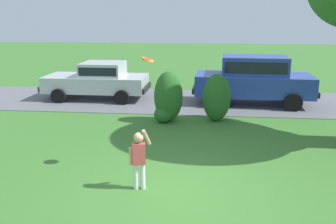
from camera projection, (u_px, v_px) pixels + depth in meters
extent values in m
plane|color=#3D752D|center=(177.00, 193.00, 7.10)|extent=(80.00, 80.00, 0.00)
cube|color=slate|center=(191.00, 101.00, 14.68)|extent=(28.00, 4.40, 0.02)
ellipsoid|color=#286023|center=(168.00, 97.00, 11.72)|extent=(0.95, 0.85, 1.68)
ellipsoid|color=#286023|center=(163.00, 114.00, 11.74)|extent=(0.61, 0.61, 0.55)
ellipsoid|color=#286023|center=(217.00, 98.00, 11.76)|extent=(0.93, 0.77, 1.60)
cube|color=silver|center=(96.00, 83.00, 14.96)|extent=(4.21, 1.87, 0.64)
cube|color=silver|center=(103.00, 69.00, 14.77)|extent=(1.69, 1.63, 0.56)
cube|color=black|center=(103.00, 69.00, 14.77)|extent=(1.56, 1.65, 0.34)
cylinder|color=black|center=(59.00, 96.00, 14.30)|extent=(0.60, 0.22, 0.60)
cylinder|color=black|center=(75.00, 87.00, 16.10)|extent=(0.60, 0.22, 0.60)
cylinder|color=black|center=(122.00, 97.00, 14.03)|extent=(0.60, 0.22, 0.60)
cylinder|color=black|center=(132.00, 88.00, 15.83)|extent=(0.60, 0.22, 0.60)
cube|color=black|center=(48.00, 86.00, 15.23)|extent=(0.13, 1.75, 0.20)
cube|color=black|center=(146.00, 88.00, 14.78)|extent=(0.13, 1.75, 0.20)
cube|color=#28429E|center=(253.00, 84.00, 14.02)|extent=(4.59, 2.09, 0.80)
cube|color=#28429E|center=(254.00, 65.00, 13.82)|extent=(2.56, 1.75, 0.72)
cube|color=black|center=(254.00, 65.00, 13.82)|extent=(2.36, 1.76, 0.43)
cylinder|color=black|center=(217.00, 100.00, 13.46)|extent=(0.69, 0.26, 0.68)
cylinder|color=black|center=(218.00, 90.00, 15.25)|extent=(0.69, 0.26, 0.68)
cylinder|color=black|center=(293.00, 103.00, 13.04)|extent=(0.69, 0.26, 0.68)
cylinder|color=black|center=(285.00, 92.00, 14.83)|extent=(0.69, 0.26, 0.68)
cube|color=black|center=(195.00, 88.00, 14.42)|extent=(0.22, 1.75, 0.20)
cube|color=black|center=(313.00, 91.00, 13.73)|extent=(0.22, 1.75, 0.20)
cylinder|color=white|center=(136.00, 176.00, 7.19)|extent=(0.10, 0.10, 0.55)
cylinder|color=white|center=(143.00, 176.00, 7.20)|extent=(0.10, 0.10, 0.55)
cube|color=#DB4C4C|center=(139.00, 154.00, 7.07)|extent=(0.29, 0.21, 0.44)
sphere|color=tan|center=(138.00, 137.00, 6.98)|extent=(0.20, 0.20, 0.20)
cylinder|color=tan|center=(146.00, 137.00, 7.05)|extent=(0.17, 0.26, 0.39)
cylinder|color=tan|center=(131.00, 156.00, 7.06)|extent=(0.07, 0.07, 0.36)
cylinder|color=orange|center=(148.00, 60.00, 7.66)|extent=(0.28, 0.28, 0.13)
cylinder|color=red|center=(148.00, 60.00, 7.66)|extent=(0.16, 0.16, 0.09)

